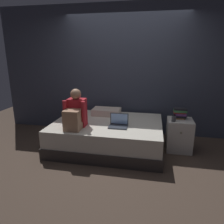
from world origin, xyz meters
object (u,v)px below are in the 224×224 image
object	(u,v)px
person_sitting	(75,113)
mug	(174,119)
pillow	(106,112)
nightstand	(179,135)
laptop	(119,123)
book_stack	(180,113)
bed	(108,134)

from	to	relation	value
person_sitting	mug	xyz separation A→B (m)	(1.64, 0.41, -0.13)
person_sitting	pillow	world-z (taller)	person_sitting
nightstand	laptop	bearing A→B (deg)	-162.01
laptop	pillow	size ratio (longest dim) A/B	0.57
pillow	book_stack	distance (m)	1.44
laptop	bed	bearing A→B (deg)	138.03
nightstand	person_sitting	distance (m)	1.90
person_sitting	mug	world-z (taller)	person_sitting
nightstand	pillow	size ratio (longest dim) A/B	1.03
person_sitting	pillow	bearing A→B (deg)	67.87
laptop	mug	xyz separation A→B (m)	(0.93, 0.22, 0.07)
bed	pillow	size ratio (longest dim) A/B	3.57
nightstand	laptop	distance (m)	1.15
book_stack	mug	bearing A→B (deg)	-123.15
laptop	mug	size ratio (longest dim) A/B	3.56
nightstand	mug	bearing A→B (deg)	-137.31
mug	book_stack	bearing A→B (deg)	56.85
person_sitting	pillow	size ratio (longest dim) A/B	1.17
nightstand	book_stack	bearing A→B (deg)	102.05
bed	pillow	bearing A→B (deg)	105.73
bed	mug	distance (m)	1.23
bed	book_stack	world-z (taller)	book_stack
book_stack	pillow	bearing A→B (deg)	169.57
pillow	mug	size ratio (longest dim) A/B	6.22
bed	laptop	size ratio (longest dim) A/B	6.25
bed	laptop	xyz separation A→B (m)	(0.24, -0.21, 0.31)
nightstand	person_sitting	world-z (taller)	person_sitting
nightstand	pillow	xyz separation A→B (m)	(-1.43, 0.32, 0.27)
person_sitting	book_stack	size ratio (longest dim) A/B	2.88
person_sitting	mug	distance (m)	1.70
bed	pillow	distance (m)	0.56
laptop	mug	world-z (taller)	laptop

